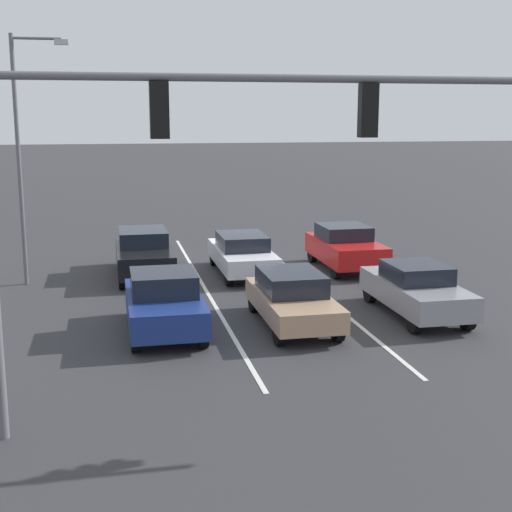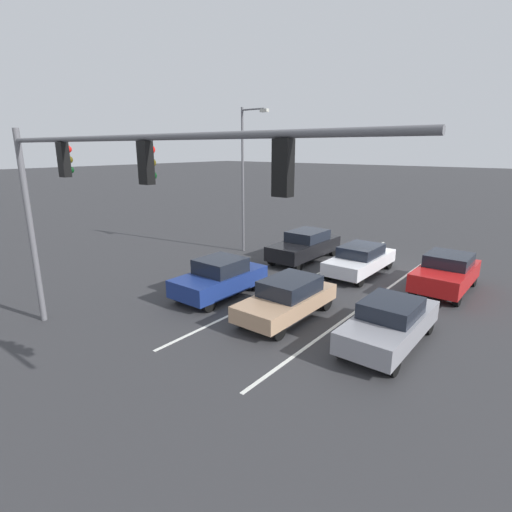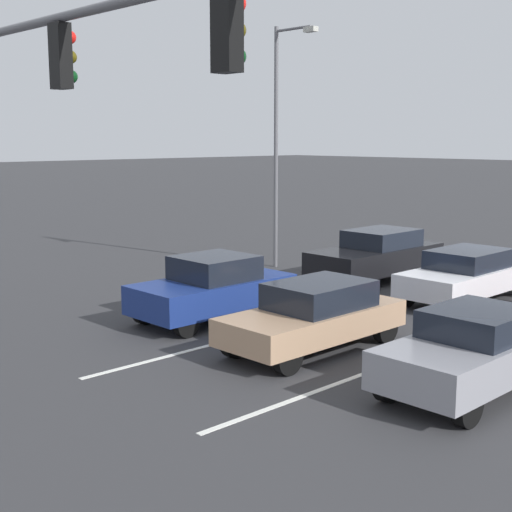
# 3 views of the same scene
# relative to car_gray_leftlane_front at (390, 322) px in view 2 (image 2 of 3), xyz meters

# --- Properties ---
(ground_plane) EXTENTS (240.00, 240.00, 0.00)m
(ground_plane) POSITION_rel_car_gray_leftlane_front_xyz_m (3.65, -7.54, -0.76)
(ground_plane) COLOR #333335
(lane_stripe_left_divider) EXTENTS (0.12, 18.37, 0.01)m
(lane_stripe_left_divider) POSITION_rel_car_gray_leftlane_front_xyz_m (1.91, -4.36, -0.75)
(lane_stripe_left_divider) COLOR silver
(lane_stripe_left_divider) RESTS_ON ground_plane
(lane_stripe_center_divider) EXTENTS (0.12, 18.37, 0.01)m
(lane_stripe_center_divider) POSITION_rel_car_gray_leftlane_front_xyz_m (5.39, -4.36, -0.75)
(lane_stripe_center_divider) COLOR silver
(lane_stripe_center_divider) RESTS_ON ground_plane
(car_gray_leftlane_front) EXTENTS (1.75, 4.36, 1.48)m
(car_gray_leftlane_front) POSITION_rel_car_gray_leftlane_front_xyz_m (0.00, 0.00, 0.00)
(car_gray_leftlane_front) COLOR gray
(car_gray_leftlane_front) RESTS_ON ground_plane
(car_tan_midlane_front) EXTENTS (1.75, 4.26, 1.44)m
(car_tan_midlane_front) POSITION_rel_car_gray_leftlane_front_xyz_m (3.65, 0.22, -0.00)
(car_tan_midlane_front) COLOR tan
(car_tan_midlane_front) RESTS_ON ground_plane
(car_navy_rightlane_front) EXTENTS (1.88, 4.07, 1.59)m
(car_navy_rightlane_front) POSITION_rel_car_gray_leftlane_front_xyz_m (7.06, 0.13, 0.03)
(car_navy_rightlane_front) COLOR navy
(car_navy_rightlane_front) RESTS_ON ground_plane
(car_white_midlane_second) EXTENTS (1.81, 4.57, 1.43)m
(car_white_midlane_second) POSITION_rel_car_gray_leftlane_front_xyz_m (3.78, -6.25, -0.01)
(car_white_midlane_second) COLOR silver
(car_white_midlane_second) RESTS_ON ground_plane
(car_red_leftlane_second) EXTENTS (1.93, 4.12, 1.59)m
(car_red_leftlane_second) POSITION_rel_car_gray_leftlane_front_xyz_m (-0.07, -6.31, 0.07)
(car_red_leftlane_second) COLOR red
(car_red_leftlane_second) RESTS_ON ground_plane
(car_black_rightlane_second) EXTENTS (1.88, 4.80, 1.60)m
(car_black_rightlane_second) POSITION_rel_car_gray_leftlane_front_xyz_m (7.22, -6.74, 0.06)
(car_black_rightlane_second) COLOR black
(car_black_rightlane_second) RESTS_ON ground_plane
(traffic_signal_gantry) EXTENTS (12.83, 0.37, 6.57)m
(traffic_signal_gantry) POSITION_rel_car_gray_leftlane_front_xyz_m (6.03, 5.81, 4.27)
(traffic_signal_gantry) COLOR slate
(traffic_signal_gantry) RESTS_ON ground_plane
(street_lamp_right_shoulder) EXTENTS (1.81, 0.24, 8.09)m
(street_lamp_right_shoulder) POSITION_rel_car_gray_leftlane_front_xyz_m (10.97, -6.19, 3.89)
(street_lamp_right_shoulder) COLOR slate
(street_lamp_right_shoulder) RESTS_ON ground_plane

